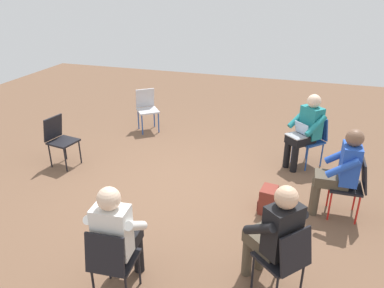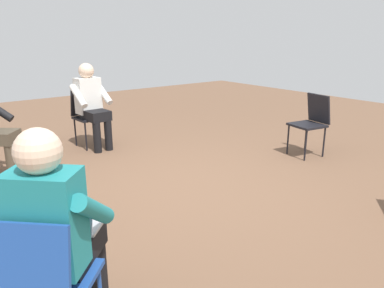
{
  "view_description": "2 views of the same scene",
  "coord_description": "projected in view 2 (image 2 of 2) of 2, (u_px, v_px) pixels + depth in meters",
  "views": [
    {
      "loc": [
        -4.66,
        -1.63,
        2.95
      ],
      "look_at": [
        -0.22,
        -0.23,
        0.85
      ],
      "focal_mm": 35.0,
      "sensor_mm": 36.0,
      "label": 1
    },
    {
      "loc": [
        3.07,
        -2.22,
        1.65
      ],
      "look_at": [
        0.2,
        0.03,
        0.57
      ],
      "focal_mm": 35.0,
      "sensor_mm": 36.0,
      "label": 2
    }
  ],
  "objects": [
    {
      "name": "chair_north",
      "position": [
        311.0,
        120.0,
        5.15
      ],
      "size": [
        0.46,
        0.5,
        0.85
      ],
      "rotation": [
        0.0,
        0.0,
        2.97
      ],
      "color": "black",
      "rests_on": "ground"
    },
    {
      "name": "backpack_near_laptop_user",
      "position": [
        48.0,
        201.0,
        3.46
      ],
      "size": [
        0.3,
        0.27,
        0.36
      ],
      "rotation": [
        0.0,
        0.0,
        6.15
      ],
      "color": "maroon",
      "rests_on": "ground"
    },
    {
      "name": "chair_west",
      "position": [
        87.0,
        113.0,
        5.61
      ],
      "size": [
        0.46,
        0.43,
        0.85
      ],
      "rotation": [
        0.0,
        0.0,
        -1.5
      ],
      "color": "black",
      "rests_on": "ground"
    },
    {
      "name": "person_in_white",
      "position": [
        92.0,
        102.0,
        5.43
      ],
      "size": [
        0.54,
        0.52,
        1.24
      ],
      "rotation": [
        0.0,
        0.0,
        -1.5
      ],
      "color": "black",
      "rests_on": "ground"
    },
    {
      "name": "chair_southeast",
      "position": [
        46.0,
        280.0,
        1.82
      ],
      "size": [
        0.58,
        0.58,
        0.85
      ],
      "rotation": [
        0.0,
        0.0,
        0.8
      ],
      "color": "#1E4799",
      "rests_on": "ground"
    },
    {
      "name": "person_with_laptop",
      "position": [
        57.0,
        227.0,
        1.92
      ],
      "size": [
        0.64,
        0.64,
        1.24
      ],
      "rotation": [
        0.0,
        0.0,
        0.8
      ],
      "color": "black",
      "rests_on": "ground"
    },
    {
      "name": "ground_plane",
      "position": [
        179.0,
        190.0,
        4.1
      ],
      "size": [
        14.13,
        14.13,
        0.0
      ],
      "primitive_type": "plane",
      "color": "brown"
    }
  ]
}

